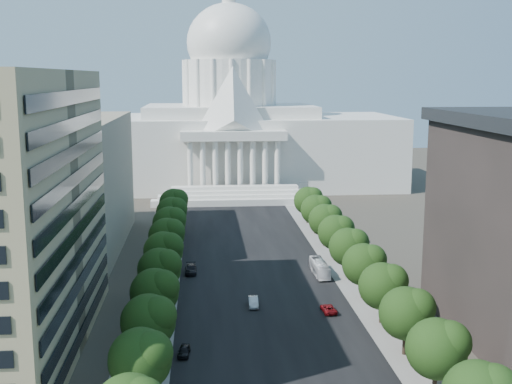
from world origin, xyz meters
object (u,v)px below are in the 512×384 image
object	(u,v)px
car_silver	(253,302)
city_bus	(320,268)
car_dark_a	(184,351)
car_dark_b	(191,270)
car_red	(328,309)

from	to	relation	value
car_silver	city_bus	bearing A→B (deg)	50.15
car_silver	city_bus	world-z (taller)	city_bus
car_dark_a	city_bus	world-z (taller)	city_bus
car_dark_b	city_bus	size ratio (longest dim) A/B	0.55
car_silver	city_bus	xyz separation A→B (m)	(14.68, 16.63, 0.66)
car_dark_b	city_bus	xyz separation A→B (m)	(25.70, -3.14, 0.61)
city_bus	car_dark_a	bearing A→B (deg)	-127.53
car_dark_a	city_bus	size ratio (longest dim) A/B	0.38
car_silver	car_dark_b	xyz separation A→B (m)	(-11.02, 19.78, 0.04)
car_red	city_bus	bearing A→B (deg)	-100.63
city_bus	car_silver	bearing A→B (deg)	-132.73
car_silver	car_dark_b	distance (m)	22.64
car_silver	car_dark_b	bearing A→B (deg)	120.71
car_red	car_dark_b	size ratio (longest dim) A/B	0.82
car_dark_a	car_red	bearing A→B (deg)	37.70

